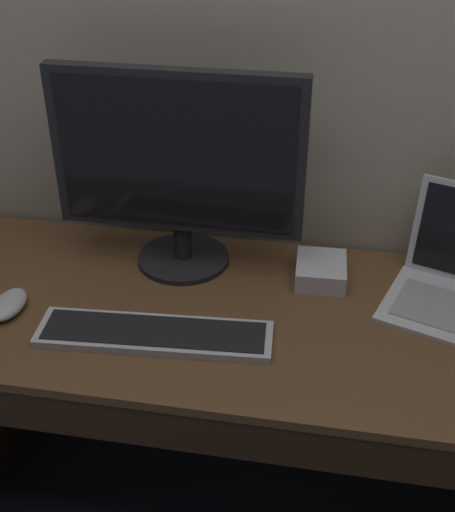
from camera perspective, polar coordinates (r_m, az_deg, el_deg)
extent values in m
cube|color=brown|center=(1.46, 3.64, -5.34)|extent=(1.70, 0.61, 0.02)
cube|color=#322113|center=(1.29, 1.92, -15.27)|extent=(1.63, 0.02, 0.10)
cylinder|color=black|center=(1.62, -3.77, -0.17)|extent=(0.22, 0.22, 0.01)
cylinder|color=black|center=(1.60, -3.84, 1.41)|extent=(0.04, 0.04, 0.09)
cube|color=black|center=(1.47, -4.33, 8.78)|extent=(0.56, 0.03, 0.37)
cube|color=black|center=(1.46, -4.51, 8.47)|extent=(0.52, 0.00, 0.33)
cube|color=#BCBCC1|center=(1.39, -6.26, -6.68)|extent=(0.49, 0.15, 0.02)
cube|color=black|center=(1.38, -6.29, -6.38)|extent=(0.46, 0.13, 0.00)
ellipsoid|color=#B7B7BC|center=(1.52, -18.20, -3.95)|extent=(0.07, 0.12, 0.03)
cube|color=silver|center=(1.56, 7.98, -1.27)|extent=(0.12, 0.14, 0.05)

